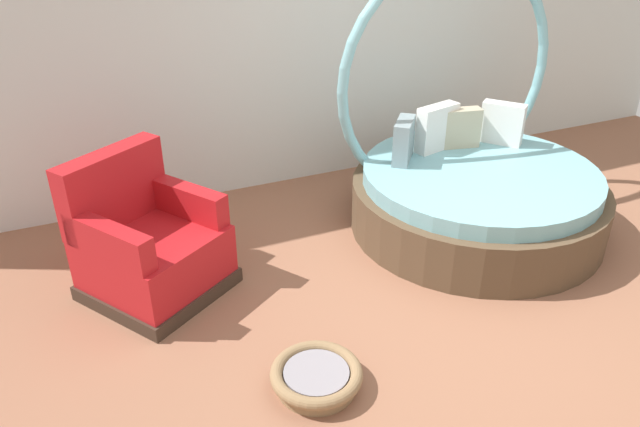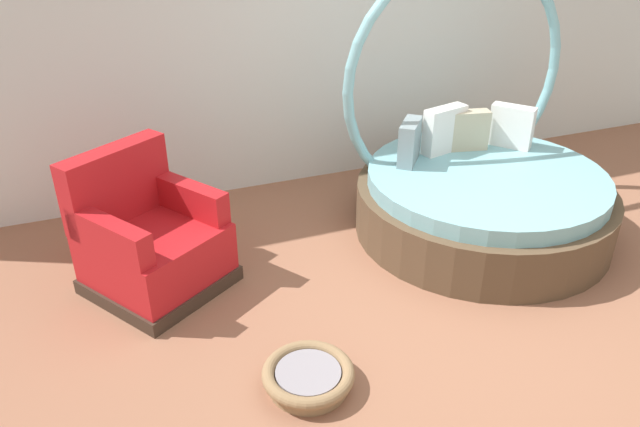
# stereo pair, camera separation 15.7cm
# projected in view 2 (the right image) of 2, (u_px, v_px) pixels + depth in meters

# --- Properties ---
(ground_plane) EXTENTS (8.00, 8.00, 0.02)m
(ground_plane) POSITION_uv_depth(u_px,v_px,m) (468.00, 314.00, 3.94)
(ground_plane) COLOR #936047
(back_wall) EXTENTS (8.00, 0.12, 3.04)m
(back_wall) POSITION_uv_depth(u_px,v_px,m) (334.00, 5.00, 5.13)
(back_wall) COLOR silver
(back_wall) RESTS_ON ground_plane
(round_daybed) EXTENTS (1.96, 1.96, 2.04)m
(round_daybed) POSITION_uv_depth(u_px,v_px,m) (479.00, 184.00, 4.76)
(round_daybed) COLOR brown
(round_daybed) RESTS_ON ground_plane
(red_armchair) EXTENTS (1.10, 1.10, 0.94)m
(red_armchair) POSITION_uv_depth(u_px,v_px,m) (150.00, 242.00, 4.08)
(red_armchair) COLOR #38281E
(red_armchair) RESTS_ON ground_plane
(pet_basket) EXTENTS (0.51, 0.51, 0.13)m
(pet_basket) POSITION_uv_depth(u_px,v_px,m) (308.00, 376.00, 3.34)
(pet_basket) COLOR #8E704C
(pet_basket) RESTS_ON ground_plane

